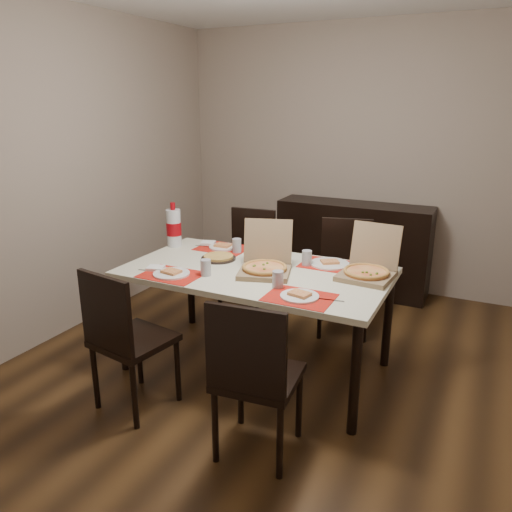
# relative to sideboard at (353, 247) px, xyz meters

# --- Properties ---
(ground) EXTENTS (3.80, 4.00, 0.02)m
(ground) POSITION_rel_sideboard_xyz_m (0.00, -1.78, -0.46)
(ground) COLOR #462C15
(ground) RESTS_ON ground
(room_walls) EXTENTS (3.84, 4.02, 2.62)m
(room_walls) POSITION_rel_sideboard_xyz_m (0.00, -1.35, 1.28)
(room_walls) COLOR gray
(room_walls) RESTS_ON ground
(sideboard) EXTENTS (1.50, 0.40, 0.90)m
(sideboard) POSITION_rel_sideboard_xyz_m (0.00, 0.00, 0.00)
(sideboard) COLOR black
(sideboard) RESTS_ON ground
(dining_table) EXTENTS (1.80, 1.00, 0.75)m
(dining_table) POSITION_rel_sideboard_xyz_m (-0.19, -1.84, 0.23)
(dining_table) COLOR beige
(dining_table) RESTS_ON ground
(chair_near_left) EXTENTS (0.48, 0.48, 0.93)m
(chair_near_left) POSITION_rel_sideboard_xyz_m (-0.67, -2.66, 0.06)
(chair_near_left) COLOR black
(chair_near_left) RESTS_ON ground
(chair_near_right) EXTENTS (0.46, 0.46, 0.93)m
(chair_near_right) POSITION_rel_sideboard_xyz_m (0.23, -2.71, 0.06)
(chair_near_right) COLOR black
(chair_near_right) RESTS_ON ground
(chair_far_left) EXTENTS (0.46, 0.46, 0.93)m
(chair_far_left) POSITION_rel_sideboard_xyz_m (-0.72, -0.91, 0.06)
(chair_far_left) COLOR black
(chair_far_left) RESTS_ON ground
(chair_far_right) EXTENTS (0.52, 0.52, 0.93)m
(chair_far_right) POSITION_rel_sideboard_xyz_m (0.18, -0.91, 0.06)
(chair_far_right) COLOR black
(chair_far_right) RESTS_ON ground
(setting_near_left) EXTENTS (0.51, 0.30, 0.11)m
(setting_near_left) POSITION_rel_sideboard_xyz_m (-0.61, -2.15, 0.32)
(setting_near_left) COLOR red
(setting_near_left) RESTS_ON dining_table
(setting_near_right) EXTENTS (0.48, 0.30, 0.11)m
(setting_near_right) POSITION_rel_sideboard_xyz_m (0.22, -2.16, 0.32)
(setting_near_right) COLOR red
(setting_near_right) RESTS_ON dining_table
(setting_far_left) EXTENTS (0.44, 0.30, 0.11)m
(setting_far_left) POSITION_rel_sideboard_xyz_m (-0.63, -1.49, 0.32)
(setting_far_left) COLOR red
(setting_far_left) RESTS_ON dining_table
(setting_far_right) EXTENTS (0.46, 0.30, 0.11)m
(setting_far_right) POSITION_rel_sideboard_xyz_m (0.20, -1.53, 0.32)
(setting_far_right) COLOR red
(setting_far_right) RESTS_ON dining_table
(napkin_loose) EXTENTS (0.15, 0.16, 0.02)m
(napkin_loose) POSITION_rel_sideboard_xyz_m (-0.18, -1.84, 0.31)
(napkin_loose) COLOR white
(napkin_loose) RESTS_ON dining_table
(pizza_box_center) EXTENTS (0.43, 0.45, 0.34)m
(pizza_box_center) POSITION_rel_sideboard_xyz_m (-0.11, -1.86, 0.35)
(pizza_box_center) COLOR #82694B
(pizza_box_center) RESTS_ON dining_table
(pizza_box_right) EXTENTS (0.36, 0.39, 0.33)m
(pizza_box_right) POSITION_rel_sideboard_xyz_m (0.54, -1.65, 0.35)
(pizza_box_right) COLOR #82694B
(pizza_box_right) RESTS_ON dining_table
(faina_plate) EXTENTS (0.26, 0.26, 0.03)m
(faina_plate) POSITION_rel_sideboard_xyz_m (-0.54, -1.74, 0.31)
(faina_plate) COLOR black
(faina_plate) RESTS_ON dining_table
(dip_bowl) EXTENTS (0.12, 0.12, 0.03)m
(dip_bowl) POSITION_rel_sideboard_xyz_m (-0.09, -1.61, 0.31)
(dip_bowl) COLOR white
(dip_bowl) RESTS_ON dining_table
(soda_bottle) EXTENTS (0.12, 0.12, 0.35)m
(soda_bottle) POSITION_rel_sideboard_xyz_m (-1.04, -1.59, 0.45)
(soda_bottle) COLOR silver
(soda_bottle) RESTS_ON dining_table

